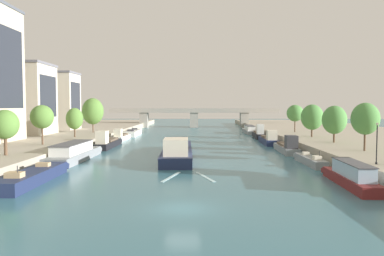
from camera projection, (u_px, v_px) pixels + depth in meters
ground_plane at (183, 209)px, 28.23m from camera, size 400.00×400.00×0.00m
quay_left at (29, 137)px, 83.56m from camera, size 36.00×170.00×1.62m
quay_right at (358, 137)px, 82.62m from camera, size 36.00×170.00×1.62m
barge_midriver at (177, 151)px, 56.02m from camera, size 4.81×24.76×3.41m
wake_behind_barge at (188, 177)px, 40.91m from camera, size 5.60×5.96×0.03m
moored_boat_left_end at (33, 176)px, 37.88m from camera, size 2.73×13.56×2.31m
moored_boat_left_lone at (74, 153)px, 53.14m from camera, size 3.59×16.53×2.55m
moored_boat_left_near at (108, 142)px, 69.85m from camera, size 2.41×13.97×3.28m
moored_boat_left_gap_after at (121, 137)px, 84.81m from camera, size 2.38×10.36×2.72m
moored_boat_left_upstream at (133, 133)px, 98.48m from camera, size 3.14×14.58×2.44m
moored_boat_right_end at (351, 176)px, 36.19m from camera, size 2.43×11.98×2.36m
moored_boat_right_second at (310, 160)px, 49.79m from camera, size 1.79×10.27×2.09m
moored_boat_right_midway at (287, 147)px, 62.46m from camera, size 2.70×12.09×3.03m
moored_boat_right_upstream at (269, 140)px, 76.07m from camera, size 2.70×12.10×2.98m
moored_boat_right_downstream at (259, 134)px, 90.43m from camera, size 2.43×10.81×3.43m
moored_boat_right_gap_after at (249, 130)px, 106.68m from camera, size 2.63×14.99×2.23m
tree_left_far at (5, 125)px, 46.03m from camera, size 3.26×3.26×5.50m
tree_left_by_lamp at (42, 117)px, 58.77m from camera, size 3.51×3.51×6.10m
tree_left_second at (75, 119)px, 72.74m from camera, size 3.21×3.21×5.59m
tree_left_midway at (93, 111)px, 86.05m from camera, size 4.79×4.79×7.70m
tree_right_third at (365, 119)px, 50.55m from camera, size 3.65×3.65×6.38m
tree_right_nearest at (334, 120)px, 62.23m from camera, size 3.94×3.94×6.00m
tree_right_far at (312, 117)px, 73.75m from camera, size 4.25×4.25×6.24m
tree_right_by_lamp at (295, 113)px, 87.47m from camera, size 3.76×3.76×6.20m
lamppost_right_bank at (377, 141)px, 38.97m from camera, size 0.28×0.28×4.26m
building_left_middle at (23, 99)px, 80.42m from camera, size 11.13×11.15×14.94m
building_left_corner at (54, 101)px, 97.76m from camera, size 11.57×9.38×14.55m
bridge_far at (194, 115)px, 135.38m from camera, size 59.43×4.40×6.74m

